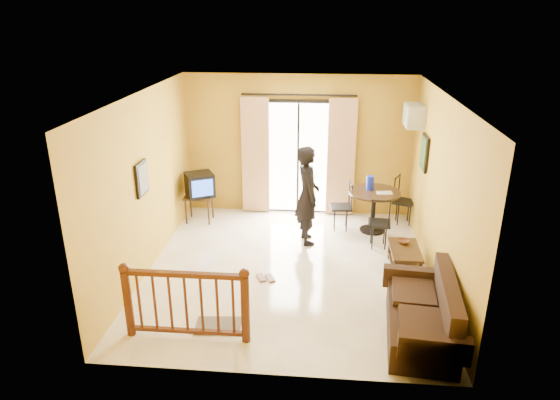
# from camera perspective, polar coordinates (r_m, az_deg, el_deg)

# --- Properties ---
(ground) EXTENTS (5.00, 5.00, 0.00)m
(ground) POSITION_cam_1_polar(r_m,az_deg,el_deg) (8.15, 0.99, -7.92)
(ground) COLOR beige
(ground) RESTS_ON ground
(room_shell) EXTENTS (5.00, 5.00, 5.00)m
(room_shell) POSITION_cam_1_polar(r_m,az_deg,el_deg) (7.48, 1.07, 3.57)
(room_shell) COLOR white
(room_shell) RESTS_ON ground
(balcony_door) EXTENTS (2.25, 0.14, 2.46)m
(balcony_door) POSITION_cam_1_polar(r_m,az_deg,el_deg) (9.95, 2.07, 4.92)
(balcony_door) COLOR black
(balcony_door) RESTS_ON ground
(tv_table) EXTENTS (0.53, 0.44, 0.54)m
(tv_table) POSITION_cam_1_polar(r_m,az_deg,el_deg) (9.89, -9.25, 0.10)
(tv_table) COLOR black
(tv_table) RESTS_ON ground
(television) EXTENTS (0.66, 0.64, 0.45)m
(television) POSITION_cam_1_polar(r_m,az_deg,el_deg) (9.77, -9.17, 1.75)
(television) COLOR black
(television) RESTS_ON tv_table
(picture_left) EXTENTS (0.05, 0.42, 0.52)m
(picture_left) POSITION_cam_1_polar(r_m,az_deg,el_deg) (7.81, -15.51, 2.37)
(picture_left) COLOR black
(picture_left) RESTS_ON room_shell
(dining_table) EXTENTS (0.96, 0.96, 0.80)m
(dining_table) POSITION_cam_1_polar(r_m,az_deg,el_deg) (9.41, 10.69, 0.05)
(dining_table) COLOR black
(dining_table) RESTS_ON ground
(water_jug) EXTENTS (0.14, 0.14, 0.27)m
(water_jug) POSITION_cam_1_polar(r_m,az_deg,el_deg) (9.38, 10.25, 1.94)
(water_jug) COLOR #1526CC
(water_jug) RESTS_ON dining_table
(serving_tray) EXTENTS (0.30, 0.21, 0.02)m
(serving_tray) POSITION_cam_1_polar(r_m,az_deg,el_deg) (9.28, 11.84, 0.80)
(serving_tray) COLOR beige
(serving_tray) RESTS_ON dining_table
(dining_chairs) EXTENTS (1.71, 1.57, 0.95)m
(dining_chairs) POSITION_cam_1_polar(r_m,az_deg,el_deg) (9.59, 10.62, -3.65)
(dining_chairs) COLOR black
(dining_chairs) RESTS_ON ground
(air_conditioner) EXTENTS (0.31, 0.60, 0.40)m
(air_conditioner) POSITION_cam_1_polar(r_m,az_deg,el_deg) (9.38, 15.02, 9.29)
(air_conditioner) COLOR silver
(air_conditioner) RESTS_ON room_shell
(botanical_print) EXTENTS (0.05, 0.50, 0.60)m
(botanical_print) POSITION_cam_1_polar(r_m,az_deg,el_deg) (8.89, 16.16, 5.23)
(botanical_print) COLOR black
(botanical_print) RESTS_ON room_shell
(coffee_table) EXTENTS (0.46, 0.83, 0.37)m
(coffee_table) POSITION_cam_1_polar(r_m,az_deg,el_deg) (8.28, 14.04, -6.19)
(coffee_table) COLOR black
(coffee_table) RESTS_ON ground
(bowl) EXTENTS (0.19, 0.19, 0.05)m
(bowl) POSITION_cam_1_polar(r_m,az_deg,el_deg) (8.39, 13.95, -4.66)
(bowl) COLOR brown
(bowl) RESTS_ON coffee_table
(sofa) EXTENTS (0.94, 1.79, 0.82)m
(sofa) POSITION_cam_1_polar(r_m,az_deg,el_deg) (6.73, 16.26, -12.67)
(sofa) COLOR black
(sofa) RESTS_ON ground
(standing_person) EXTENTS (0.58, 0.74, 1.77)m
(standing_person) POSITION_cam_1_polar(r_m,az_deg,el_deg) (8.75, 3.16, 0.54)
(standing_person) COLOR black
(standing_person) RESTS_ON ground
(stair_balustrade) EXTENTS (1.63, 0.13, 1.04)m
(stair_balustrade) POSITION_cam_1_polar(r_m,az_deg,el_deg) (6.44, -10.74, -11.12)
(stair_balustrade) COLOR #471E0F
(stair_balustrade) RESTS_ON ground
(doormat) EXTENTS (0.63, 0.44, 0.02)m
(doormat) POSITION_cam_1_polar(r_m,az_deg,el_deg) (6.88, -7.05, -14.05)
(doormat) COLOR #564F45
(doormat) RESTS_ON ground
(sandals) EXTENTS (0.33, 0.27, 0.03)m
(sandals) POSITION_cam_1_polar(r_m,az_deg,el_deg) (7.89, -1.65, -8.87)
(sandals) COLOR brown
(sandals) RESTS_ON ground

